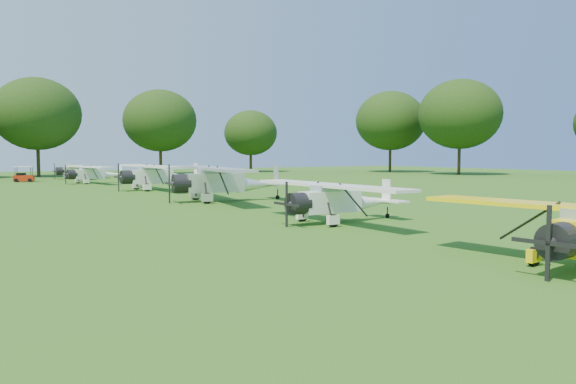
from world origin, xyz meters
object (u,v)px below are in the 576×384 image
aircraft_3 (338,198)px  aircraft_5 (158,174)px  aircraft_7 (79,169)px  golf_cart (23,177)px  aircraft_6 (94,172)px  aircraft_4 (223,179)px

aircraft_3 → aircraft_5: bearing=87.2°
aircraft_3 → aircraft_7: size_ratio=0.99×
aircraft_5 → golf_cart: size_ratio=5.17×
aircraft_6 → aircraft_7: (1.14, 11.42, -0.01)m
aircraft_4 → aircraft_6: (-1.55, 26.36, -0.27)m
aircraft_6 → aircraft_7: aircraft_6 is taller
aircraft_3 → aircraft_7: aircraft_7 is taller
aircraft_3 → aircraft_6: 39.14m
aircraft_3 → golf_cart: size_ratio=4.36×
aircraft_4 → aircraft_7: (-0.41, 37.77, -0.29)m
aircraft_7 → golf_cart: 7.94m
aircraft_5 → aircraft_7: size_ratio=1.18×
aircraft_3 → aircraft_6: bearing=90.8°
aircraft_5 → aircraft_6: (-1.90, 13.44, -0.20)m
aircraft_3 → golf_cart: 46.76m
aircraft_4 → aircraft_5: 12.92m
golf_cart → aircraft_4: bearing=-59.0°
aircraft_7 → aircraft_4: bearing=-92.5°
aircraft_4 → golf_cart: (-7.11, 33.54, -0.85)m
aircraft_3 → aircraft_4: bearing=86.5°
aircraft_3 → aircraft_5: (1.04, 25.70, 0.21)m
aircraft_3 → aircraft_4: 12.80m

